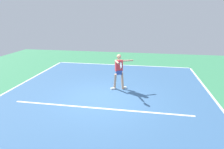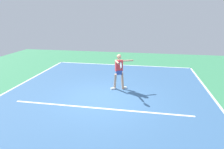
% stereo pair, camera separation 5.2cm
% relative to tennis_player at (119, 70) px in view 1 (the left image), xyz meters
% --- Properties ---
extents(ground_plane, '(21.29, 21.29, 0.00)m').
position_rel_tennis_player_xyz_m(ground_plane, '(0.47, 1.17, -0.98)').
color(ground_plane, '#388456').
extents(court_surface, '(9.41, 11.79, 0.00)m').
position_rel_tennis_player_xyz_m(court_surface, '(0.47, 1.17, -0.98)').
color(court_surface, '#38608E').
rests_on(court_surface, ground_plane).
extents(court_line_baseline_near, '(9.41, 0.10, 0.01)m').
position_rel_tennis_player_xyz_m(court_line_baseline_near, '(0.47, -4.67, -0.98)').
color(court_line_baseline_near, white).
rests_on(court_line_baseline_near, ground_plane).
extents(court_line_sideline_left, '(0.10, 11.79, 0.01)m').
position_rel_tennis_player_xyz_m(court_line_sideline_left, '(-4.19, 1.17, -0.98)').
color(court_line_sideline_left, white).
rests_on(court_line_sideline_left, ground_plane).
extents(court_line_sideline_right, '(0.10, 11.79, 0.01)m').
position_rel_tennis_player_xyz_m(court_line_sideline_right, '(5.12, 1.17, -0.98)').
color(court_line_sideline_right, white).
rests_on(court_line_sideline_right, ground_plane).
extents(court_line_service, '(7.06, 0.10, 0.01)m').
position_rel_tennis_player_xyz_m(court_line_service, '(0.47, 2.15, -0.98)').
color(court_line_service, white).
rests_on(court_line_service, ground_plane).
extents(court_line_centre_mark, '(0.10, 0.30, 0.01)m').
position_rel_tennis_player_xyz_m(court_line_centre_mark, '(0.47, -4.47, -0.98)').
color(court_line_centre_mark, white).
rests_on(court_line_centre_mark, ground_plane).
extents(tennis_player, '(1.03, 1.34, 1.72)m').
position_rel_tennis_player_xyz_m(tennis_player, '(0.00, 0.00, 0.00)').
color(tennis_player, tan).
rests_on(tennis_player, ground_plane).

